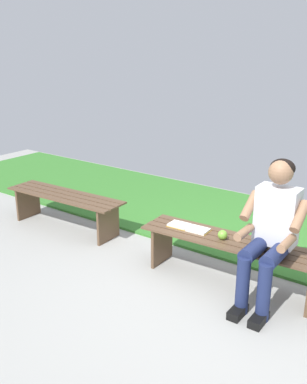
{
  "coord_description": "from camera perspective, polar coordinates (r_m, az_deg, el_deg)",
  "views": [
    {
      "loc": [
        -1.49,
        3.26,
        2.06
      ],
      "look_at": [
        0.77,
        0.15,
        0.78
      ],
      "focal_mm": 39.83,
      "sensor_mm": 36.0,
      "label": 1
    }
  ],
  "objects": [
    {
      "name": "bench_far",
      "position": [
        5.21,
        -11.79,
        -1.41
      ],
      "size": [
        1.58,
        0.48,
        0.43
      ],
      "rotation": [
        0.0,
        0.0,
        0.05
      ],
      "color": "brown",
      "rests_on": "ground"
    },
    {
      "name": "apple",
      "position": [
        3.92,
        9.23,
        -5.68
      ],
      "size": [
        0.09,
        0.09,
        0.09
      ],
      "primitive_type": "sphere",
      "color": "#72B738",
      "rests_on": "bench_near"
    },
    {
      "name": "book_open",
      "position": [
        4.13,
        4.73,
        -4.76
      ],
      "size": [
        0.42,
        0.18,
        0.02
      ],
      "rotation": [
        0.0,
        0.0,
        0.05
      ],
      "color": "white",
      "rests_on": "bench_near"
    },
    {
      "name": "grass_strip",
      "position": [
        5.69,
        6.37,
        -2.75
      ],
      "size": [
        9.0,
        2.05,
        0.03
      ],
      "primitive_type": "cube",
      "color": "#387A2D",
      "rests_on": "ground"
    },
    {
      "name": "person_seated",
      "position": [
        3.62,
        15.44,
        -4.77
      ],
      "size": [
        0.5,
        0.69,
        1.23
      ],
      "color": "silver",
      "rests_on": "ground"
    },
    {
      "name": "bench_near",
      "position": [
        3.98,
        10.36,
        -7.67
      ],
      "size": [
        1.75,
        0.49,
        0.43
      ],
      "rotation": [
        0.0,
        0.0,
        0.05
      ],
      "color": "brown",
      "rests_on": "ground"
    },
    {
      "name": "ground_plane",
      "position": [
        4.01,
        -11.29,
        -13.18
      ],
      "size": [
        10.0,
        7.0,
        0.04
      ],
      "primitive_type": "cube",
      "color": "#9E9E99"
    }
  ]
}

